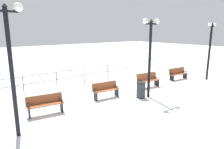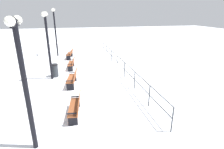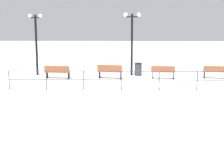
{
  "view_description": "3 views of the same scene",
  "coord_description": "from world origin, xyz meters",
  "px_view_note": "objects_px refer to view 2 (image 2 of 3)",
  "views": [
    {
      "loc": [
        8.63,
        -8.22,
        3.77
      ],
      "look_at": [
        -2.09,
        0.26,
        0.73
      ],
      "focal_mm": 32.53,
      "sensor_mm": 36.0,
      "label": 1
    },
    {
      "loc": [
        -0.19,
        12.32,
        4.37
      ],
      "look_at": [
        -2.57,
        1.98,
        0.61
      ],
      "focal_mm": 28.67,
      "sensor_mm": 36.0,
      "label": 2
    },
    {
      "loc": [
        -20.51,
        1.18,
        3.75
      ],
      "look_at": [
        -2.9,
        1.56,
        0.75
      ],
      "focal_mm": 50.13,
      "sensor_mm": 36.0,
      "label": 3
    }
  ],
  "objects_px": {
    "bench_fourth": "(76,106)",
    "trash_bin": "(55,70)",
    "bench_second": "(72,63)",
    "lamppost_middle": "(47,35)",
    "bench_nearest": "(70,54)",
    "bench_third": "(73,78)",
    "lamppost_far": "(23,71)",
    "lamppost_near": "(55,24)"
  },
  "relations": [
    {
      "from": "lamppost_far",
      "to": "lamppost_near",
      "type": "bearing_deg",
      "value": -90.0
    },
    {
      "from": "bench_fourth",
      "to": "lamppost_middle",
      "type": "relative_size",
      "value": 0.4
    },
    {
      "from": "bench_third",
      "to": "bench_fourth",
      "type": "distance_m",
      "value": 3.49
    },
    {
      "from": "bench_nearest",
      "to": "trash_bin",
      "type": "xyz_separation_m",
      "value": [
        1.11,
        5.04,
        -0.03
      ]
    },
    {
      "from": "trash_bin",
      "to": "bench_second",
      "type": "bearing_deg",
      "value": -128.0
    },
    {
      "from": "lamppost_far",
      "to": "bench_third",
      "type": "bearing_deg",
      "value": -104.86
    },
    {
      "from": "lamppost_far",
      "to": "bench_nearest",
      "type": "bearing_deg",
      "value": -95.96
    },
    {
      "from": "lamppost_middle",
      "to": "lamppost_far",
      "type": "bearing_deg",
      "value": 90.0
    },
    {
      "from": "bench_nearest",
      "to": "lamppost_far",
      "type": "bearing_deg",
      "value": 93.06
    },
    {
      "from": "lamppost_middle",
      "to": "bench_second",
      "type": "bearing_deg",
      "value": -124.38
    },
    {
      "from": "trash_bin",
      "to": "lamppost_far",
      "type": "bearing_deg",
      "value": 88.72
    },
    {
      "from": "lamppost_far",
      "to": "trash_bin",
      "type": "bearing_deg",
      "value": -91.28
    },
    {
      "from": "bench_nearest",
      "to": "bench_third",
      "type": "xyz_separation_m",
      "value": [
        -0.11,
        6.98,
        0.02
      ]
    },
    {
      "from": "bench_nearest",
      "to": "bench_third",
      "type": "distance_m",
      "value": 6.98
    },
    {
      "from": "bench_third",
      "to": "lamppost_near",
      "type": "bearing_deg",
      "value": -72.85
    },
    {
      "from": "trash_bin",
      "to": "bench_nearest",
      "type": "bearing_deg",
      "value": -102.42
    },
    {
      "from": "lamppost_middle",
      "to": "trash_bin",
      "type": "distance_m",
      "value": 2.53
    },
    {
      "from": "bench_third",
      "to": "lamppost_far",
      "type": "distance_m",
      "value": 5.82
    },
    {
      "from": "bench_second",
      "to": "lamppost_middle",
      "type": "xyz_separation_m",
      "value": [
        1.38,
        2.01,
        2.46
      ]
    },
    {
      "from": "lamppost_far",
      "to": "bench_second",
      "type": "bearing_deg",
      "value": -99.0
    },
    {
      "from": "bench_nearest",
      "to": "lamppost_near",
      "type": "height_order",
      "value": "lamppost_near"
    },
    {
      "from": "bench_nearest",
      "to": "trash_bin",
      "type": "relative_size",
      "value": 1.86
    },
    {
      "from": "bench_nearest",
      "to": "bench_fourth",
      "type": "xyz_separation_m",
      "value": [
        -0.16,
        10.46,
        -0.01
      ]
    },
    {
      "from": "bench_third",
      "to": "trash_bin",
      "type": "xyz_separation_m",
      "value": [
        1.22,
        -1.94,
        -0.04
      ]
    },
    {
      "from": "bench_nearest",
      "to": "bench_fourth",
      "type": "distance_m",
      "value": 10.47
    },
    {
      "from": "bench_nearest",
      "to": "bench_second",
      "type": "xyz_separation_m",
      "value": [
        -0.11,
        3.49,
        0.0
      ]
    },
    {
      "from": "lamppost_near",
      "to": "trash_bin",
      "type": "relative_size",
      "value": 5.15
    },
    {
      "from": "lamppost_near",
      "to": "lamppost_far",
      "type": "bearing_deg",
      "value": 90.0
    },
    {
      "from": "bench_third",
      "to": "lamppost_far",
      "type": "height_order",
      "value": "lamppost_far"
    },
    {
      "from": "bench_fourth",
      "to": "bench_nearest",
      "type": "bearing_deg",
      "value": -82.78
    },
    {
      "from": "bench_nearest",
      "to": "trash_bin",
      "type": "distance_m",
      "value": 5.16
    },
    {
      "from": "bench_second",
      "to": "bench_nearest",
      "type": "bearing_deg",
      "value": -81.93
    },
    {
      "from": "bench_third",
      "to": "lamppost_middle",
      "type": "relative_size",
      "value": 0.39
    },
    {
      "from": "bench_third",
      "to": "bench_second",
      "type": "bearing_deg",
      "value": -82.06
    },
    {
      "from": "bench_nearest",
      "to": "bench_fourth",
      "type": "relative_size",
      "value": 0.97
    },
    {
      "from": "trash_bin",
      "to": "bench_fourth",
      "type": "bearing_deg",
      "value": 103.2
    },
    {
      "from": "bench_second",
      "to": "lamppost_near",
      "type": "height_order",
      "value": "lamppost_near"
    },
    {
      "from": "trash_bin",
      "to": "lamppost_middle",
      "type": "bearing_deg",
      "value": 70.69
    },
    {
      "from": "trash_bin",
      "to": "lamppost_near",
      "type": "bearing_deg",
      "value": -88.61
    },
    {
      "from": "bench_fourth",
      "to": "trash_bin",
      "type": "bearing_deg",
      "value": -70.46
    },
    {
      "from": "bench_fourth",
      "to": "trash_bin",
      "type": "distance_m",
      "value": 5.57
    },
    {
      "from": "bench_second",
      "to": "lamppost_middle",
      "type": "relative_size",
      "value": 0.37
    }
  ]
}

